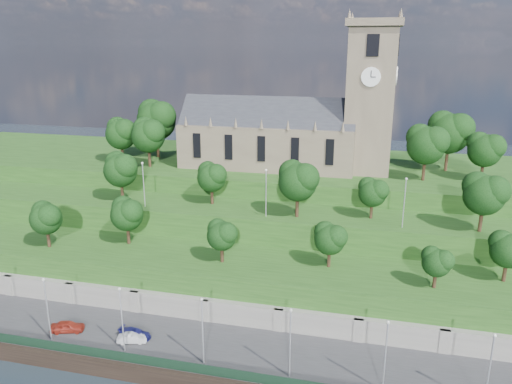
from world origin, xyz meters
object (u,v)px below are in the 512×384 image
(car_left, at_px, (67,326))
(car_middle, at_px, (132,338))
(car_right, at_px, (135,334))
(church, at_px, (294,127))

(car_left, xyz_separation_m, car_middle, (9.14, -0.23, -0.12))
(car_right, bearing_deg, car_left, 100.32)
(car_right, bearing_deg, car_middle, -167.40)
(church, xyz_separation_m, car_left, (-21.85, -41.40, -19.81))
(car_left, xyz_separation_m, car_right, (9.03, 0.72, -0.12))
(car_left, distance_m, car_right, 9.06)
(car_left, height_order, car_right, car_left)
(car_left, relative_size, car_middle, 1.17)
(car_left, bearing_deg, church, -45.64)
(car_middle, height_order, car_right, car_right)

